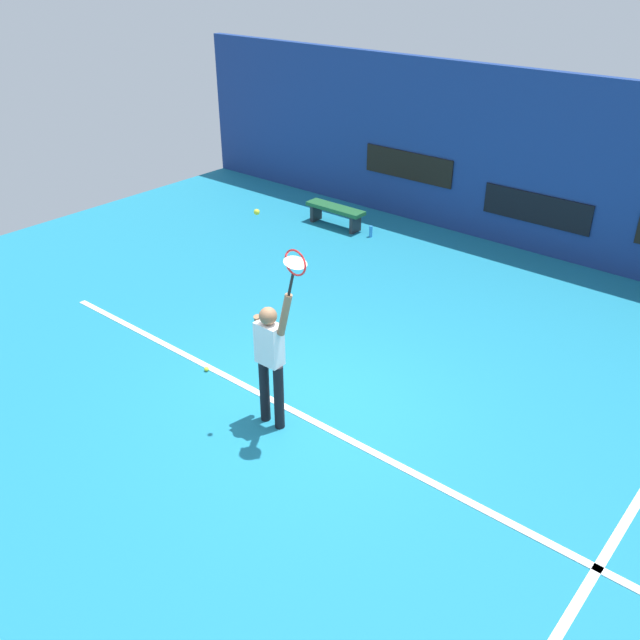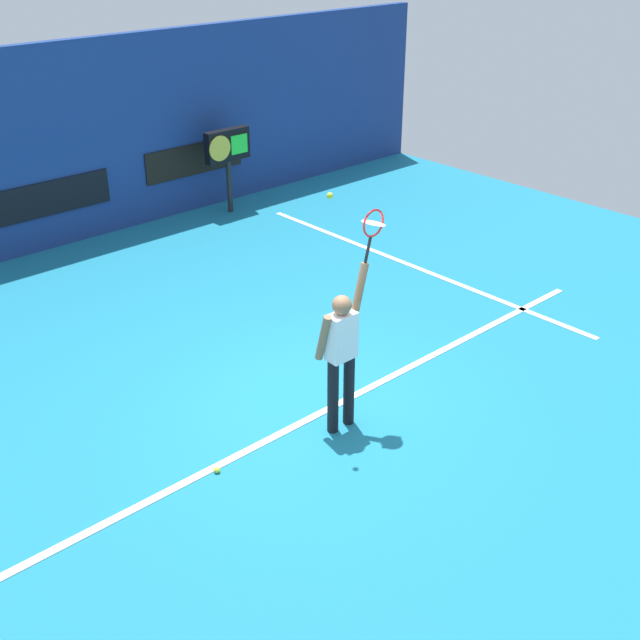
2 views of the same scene
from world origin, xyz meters
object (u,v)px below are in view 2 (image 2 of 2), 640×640
tennis_player (341,351)px  tennis_racket (373,226)px  spare_ball (217,470)px  tennis_ball (330,196)px  scoreboard_clock (227,149)px

tennis_player → tennis_racket: size_ratio=3.17×
tennis_racket → spare_ball: tennis_racket is taller
tennis_ball → spare_ball: (-1.42, 0.23, -2.80)m
tennis_racket → scoreboard_clock: (3.06, 6.80, -1.11)m
tennis_racket → tennis_ball: tennis_ball is taller
tennis_racket → tennis_ball: (-0.59, 0.04, 0.47)m
tennis_racket → tennis_ball: bearing=176.2°
tennis_player → spare_ball: (-1.58, 0.26, -0.98)m
tennis_player → tennis_ball: size_ratio=29.16×
tennis_player → spare_ball: tennis_player is taller
tennis_racket → scoreboard_clock: size_ratio=0.38×
scoreboard_clock → tennis_racket: bearing=-114.2°
spare_ball → tennis_player: bearing=-9.5°
tennis_ball → scoreboard_clock: (3.65, 6.76, -1.57)m
tennis_player → tennis_racket: 1.43m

